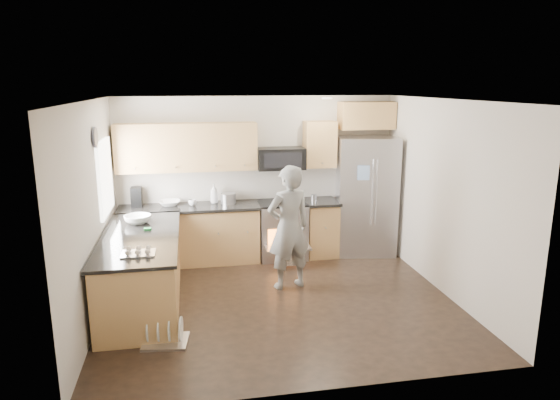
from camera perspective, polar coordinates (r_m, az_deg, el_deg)
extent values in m
plane|color=black|center=(6.70, -0.05, -11.46)|extent=(4.50, 4.50, 0.00)
cube|color=beige|center=(8.20, -2.58, 2.69)|extent=(4.50, 0.04, 2.60)
cube|color=beige|center=(4.40, 4.70, -6.75)|extent=(4.50, 0.04, 2.60)
cube|color=beige|center=(6.28, -20.69, -1.46)|extent=(0.04, 4.00, 2.60)
cube|color=beige|center=(7.02, 18.31, 0.23)|extent=(0.04, 4.00, 2.60)
cube|color=white|center=(6.09, -0.05, 11.36)|extent=(4.50, 4.00, 0.04)
cube|color=white|center=(7.19, -19.36, 2.47)|extent=(0.04, 1.00, 1.00)
cylinder|color=#F8E8C6|center=(7.37, 5.40, 11.51)|extent=(0.14, 0.14, 0.02)
cylinder|color=#474754|center=(6.57, -20.37, 6.74)|extent=(0.03, 0.26, 0.26)
cube|color=#B9894A|center=(8.04, -10.20, -4.07)|extent=(2.15, 0.60, 0.87)
cube|color=black|center=(7.91, -10.34, -0.84)|extent=(2.19, 0.64, 0.04)
cube|color=#B9894A|center=(8.31, 4.62, -3.33)|extent=(0.50, 0.60, 0.87)
cube|color=black|center=(8.18, 4.70, -0.19)|extent=(0.54, 0.64, 0.04)
cube|color=#B9894A|center=(7.88, -10.59, 5.95)|extent=(2.16, 0.33, 0.74)
cube|color=#B9894A|center=(8.16, 4.56, 6.38)|extent=(0.50, 0.33, 0.74)
cube|color=#B9894A|center=(8.35, 9.86, 9.49)|extent=(0.90, 0.33, 0.44)
imported|color=silver|center=(7.99, -12.51, -0.35)|extent=(0.33, 0.33, 0.08)
imported|color=white|center=(8.02, -7.55, 0.76)|extent=(0.12, 0.12, 0.31)
imported|color=white|center=(7.92, -9.97, -0.30)|extent=(0.12, 0.12, 0.10)
cylinder|color=#B7B7BC|center=(7.98, -5.94, 0.20)|extent=(0.24, 0.24, 0.17)
cube|color=black|center=(8.05, -16.09, 0.35)|extent=(0.16, 0.20, 0.30)
cylinder|color=#B7B7BC|center=(8.24, 3.90, 0.35)|extent=(0.10, 0.10, 0.08)
cube|color=#B9894A|center=(6.70, -15.48, -7.93)|extent=(0.90, 2.30, 0.87)
cube|color=black|center=(6.55, -15.73, -4.09)|extent=(0.96, 2.36, 0.04)
imported|color=white|center=(7.10, -15.95, -2.13)|extent=(0.36, 0.36, 0.11)
cube|color=green|center=(6.74, -14.90, -3.24)|extent=(0.09, 0.07, 0.03)
cube|color=#B7B7BC|center=(5.84, -15.91, -5.63)|extent=(0.37, 0.28, 0.08)
cube|color=#B7B7BC|center=(8.15, 0.23, -3.51)|extent=(0.76, 0.62, 0.90)
cube|color=black|center=(8.03, 0.24, -0.33)|extent=(0.76, 0.60, 0.03)
cube|color=orange|center=(7.87, 0.66, -4.51)|extent=(0.56, 0.02, 0.34)
cube|color=#B7B7BC|center=(7.74, 0.90, -5.48)|extent=(0.70, 0.34, 0.03)
cube|color=white|center=(7.74, 0.96, -6.54)|extent=(0.24, 0.03, 0.28)
cube|color=black|center=(8.01, 0.08, 4.77)|extent=(0.76, 0.40, 0.34)
cube|color=#B7B7BC|center=(8.41, 9.76, 0.51)|extent=(1.07, 0.90, 1.95)
cylinder|color=#B7B7BC|center=(8.02, 10.52, 0.87)|extent=(0.03, 0.03, 1.06)
cylinder|color=#B7B7BC|center=(8.04, 10.94, 0.88)|extent=(0.03, 0.03, 1.06)
cube|color=pink|center=(8.16, 12.04, -0.52)|extent=(0.25, 0.05, 0.32)
cube|color=#95BAEE|center=(7.91, 9.53, 3.08)|extent=(0.19, 0.04, 0.23)
imported|color=gray|center=(6.84, 1.01, -3.17)|extent=(0.72, 0.57, 1.73)
cube|color=#B7B7BC|center=(5.87, -12.93, -15.48)|extent=(0.53, 0.45, 0.03)
cylinder|color=white|center=(5.83, -14.74, -14.12)|extent=(0.05, 0.27, 0.27)
cylinder|color=white|center=(5.81, -13.59, -14.16)|extent=(0.05, 0.27, 0.27)
cylinder|color=white|center=(5.79, -12.42, -14.20)|extent=(0.05, 0.27, 0.27)
cylinder|color=white|center=(5.77, -11.25, -14.23)|extent=(0.05, 0.27, 0.27)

